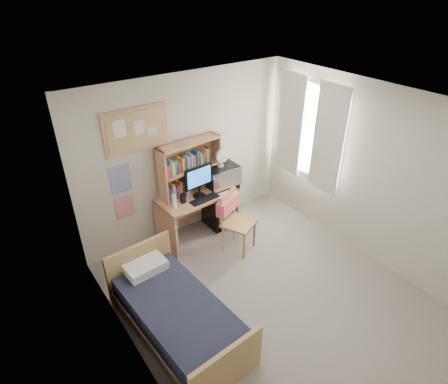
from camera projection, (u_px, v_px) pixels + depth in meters
floor at (272, 299)px, 5.04m from camera, size 3.60×4.20×0.02m
ceiling at (289, 111)px, 3.71m from camera, size 3.60×4.20×0.02m
wall_back at (187, 156)px, 5.84m from camera, size 3.60×0.04×2.60m
wall_left at (136, 284)px, 3.47m from camera, size 0.04×4.20×2.60m
wall_right at (373, 176)px, 5.27m from camera, size 0.04×4.20×2.60m
window_unit at (310, 131)px, 5.93m from camera, size 0.10×1.40×1.70m
curtain_left at (328, 140)px, 5.64m from camera, size 0.04×0.55×1.70m
curtain_right at (290, 125)px, 6.20m from camera, size 0.04×0.55×1.70m
bulletin_board at (136, 130)px, 5.12m from camera, size 0.94×0.03×0.64m
poster_wave at (120, 179)px, 5.30m from camera, size 0.30×0.01×0.42m
poster_japan at (125, 207)px, 5.54m from camera, size 0.28×0.01×0.36m
desk at (198, 215)px, 6.05m from camera, size 1.29×0.71×0.78m
desk_chair at (239, 223)px, 5.69m from camera, size 0.65×0.65×0.98m
mini_fridge at (220, 203)px, 6.34m from camera, size 0.48×0.48×0.80m
bed at (179, 319)px, 4.43m from camera, size 0.99×1.82×0.49m
hutch at (190, 167)px, 5.73m from camera, size 1.05×0.33×0.85m
monitor at (199, 182)px, 5.68m from camera, size 0.49×0.07×0.52m
keyboard at (205, 199)px, 5.71m from camera, size 0.48×0.18×0.02m
speaker_left at (183, 198)px, 5.61m from camera, size 0.07×0.07×0.16m
speaker_right at (214, 186)px, 5.93m from camera, size 0.07×0.07×0.16m
water_bottle at (174, 202)px, 5.47m from camera, size 0.07×0.07×0.22m
hoodie at (228, 204)px, 5.64m from camera, size 0.49×0.33×0.23m
microwave at (220, 175)px, 6.04m from camera, size 0.54×0.41×0.31m
desk_fan at (220, 158)px, 5.89m from camera, size 0.23×0.23×0.28m
pillow at (145, 266)px, 4.78m from camera, size 0.53×0.39×0.12m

